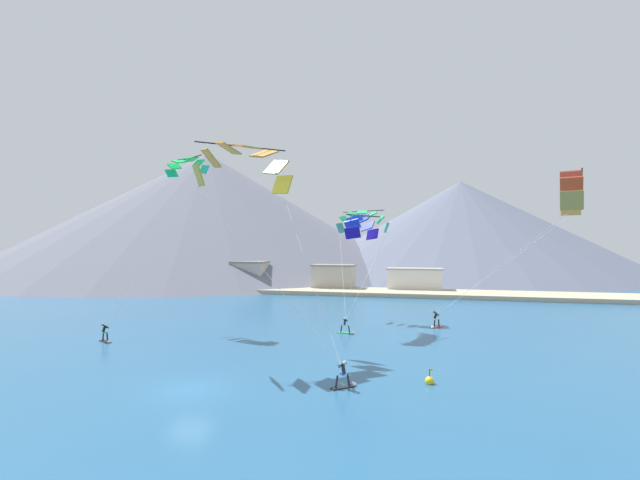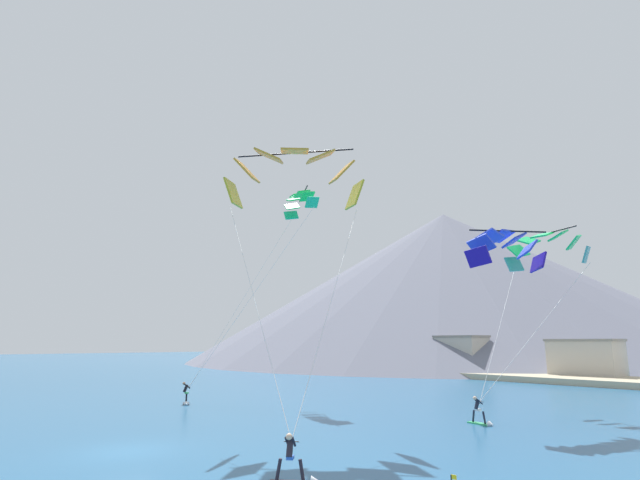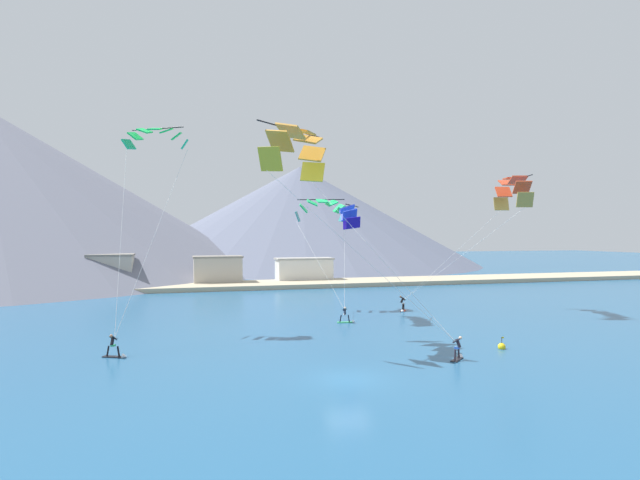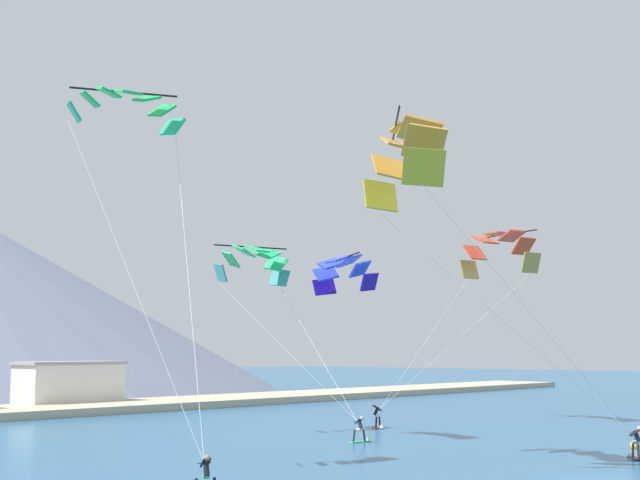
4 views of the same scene
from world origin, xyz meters
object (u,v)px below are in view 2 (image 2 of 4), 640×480
Objects in this scene: parafoil_kite_mid_center at (299,203)px; kitesurfer_mid_center at (186,398)px; parafoil_kite_near_trail at (545,247)px; parafoil_kite_far_left at (294,171)px; kitesurfer_near_trail at (482,417)px; parafoil_kite_distant_high_outer at (505,246)px; kitesurfer_far_left at (296,468)px.

kitesurfer_mid_center is at bearing -104.09° from parafoil_kite_mid_center.
parafoil_kite_near_trail is (19.80, 18.18, 11.00)m from kitesurfer_mid_center.
parafoil_kite_far_left is at bearing 1.25° from kitesurfer_mid_center.
kitesurfer_mid_center is at bearing -178.75° from parafoil_kite_far_left.
kitesurfer_near_trail is 14.54m from parafoil_kite_near_trail.
kitesurfer_mid_center is 0.11× the size of parafoil_kite_mid_center.
parafoil_kite_far_left is 2.67× the size of parafoil_kite_distant_high_outer.
kitesurfer_near_trail is 0.11× the size of parafoil_kite_mid_center.
parafoil_kite_far_left is (-6.89, -17.90, 3.62)m from parafoil_kite_near_trail.
parafoil_kite_mid_center is 2.90× the size of parafoil_kite_distant_high_outer.
parafoil_kite_mid_center is (2.23, 8.88, 16.46)m from kitesurfer_mid_center.
parafoil_kite_mid_center reaches higher than kitesurfer_mid_center.
parafoil_kite_far_left is (12.91, 0.28, 14.62)m from kitesurfer_mid_center.
kitesurfer_mid_center reaches higher than kitesurfer_near_trail.
parafoil_kite_near_trail is at bearing 89.46° from kitesurfer_near_trail.
parafoil_kite_mid_center is at bearing -152.12° from parafoil_kite_near_trail.
kitesurfer_far_left is 0.15× the size of parafoil_kite_near_trail.
kitesurfer_mid_center is 0.30× the size of parafoil_kite_distant_high_outer.
parafoil_kite_near_trail is 0.69× the size of parafoil_kite_mid_center.
parafoil_kite_near_trail reaches higher than kitesurfer_mid_center.
parafoil_kite_mid_center is at bearing 142.30° from kitesurfer_far_left.
parafoil_kite_mid_center is (-17.48, 0.16, 16.51)m from kitesurfer_near_trail.
parafoil_kite_near_trail is at bearing 42.55° from kitesurfer_mid_center.
parafoil_kite_distant_high_outer is at bearing 67.92° from kitesurfer_near_trail.
kitesurfer_near_trail is at bearing -0.53° from parafoil_kite_mid_center.
kitesurfer_near_trail is 10.37m from parafoil_kite_distant_high_outer.
parafoil_kite_far_left is (-9.56, 7.04, 14.61)m from kitesurfer_far_left.
parafoil_kite_distant_high_outer is (0.84, -7.16, -0.98)m from parafoil_kite_near_trail.
parafoil_kite_distant_high_outer reaches higher than kitesurfer_near_trail.
parafoil_kite_mid_center is (-17.57, -9.29, 5.46)m from parafoil_kite_near_trail.
parafoil_kite_far_left reaches higher than kitesurfer_mid_center.
kitesurfer_near_trail is 15.72m from kitesurfer_far_left.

